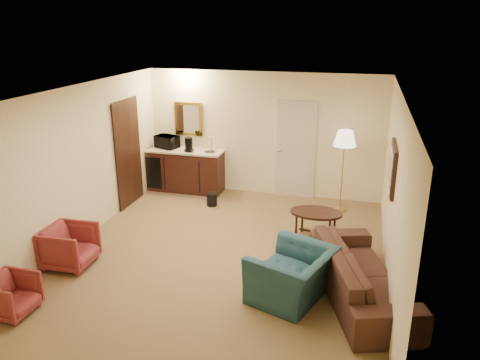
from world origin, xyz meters
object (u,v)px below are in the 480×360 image
object	(u,v)px
waste_bin	(212,199)
microwave	(167,140)
floor_lamp	(343,171)
teal_armchair	(292,267)
rose_chair_near	(69,245)
sofa	(362,266)
wetbar_cabinet	(186,170)
rose_chair_far	(10,294)
coffee_maker	(189,145)
coffee_table	(315,225)

from	to	relation	value
waste_bin	microwave	size ratio (longest dim) A/B	0.55
floor_lamp	microwave	bearing A→B (deg)	174.12
floor_lamp	waste_bin	distance (m)	2.65
floor_lamp	microwave	distance (m)	3.84
teal_armchair	waste_bin	size ratio (longest dim) A/B	3.97
teal_armchair	microwave	xyz separation A→B (m)	(-3.36, 3.69, 0.62)
rose_chair_near	sofa	bearing A→B (deg)	-88.63
wetbar_cabinet	waste_bin	xyz separation A→B (m)	(0.82, -0.72, -0.33)
rose_chair_far	microwave	distance (m)	5.03
coffee_maker	sofa	bearing A→B (deg)	-29.28
sofa	teal_armchair	distance (m)	0.95
rose_chair_far	coffee_table	size ratio (longest dim) A/B	0.65
rose_chair_near	coffee_table	size ratio (longest dim) A/B	0.80
wetbar_cabinet	microwave	size ratio (longest dim) A/B	3.34
floor_lamp	rose_chair_far	bearing A→B (deg)	-130.09
sofa	floor_lamp	xyz separation A→B (m)	(-0.45, 3.02, 0.36)
waste_bin	rose_chair_far	bearing A→B (deg)	-107.53
teal_armchair	microwave	distance (m)	5.03
sofa	floor_lamp	world-z (taller)	floor_lamp
rose_chair_far	rose_chair_near	bearing A→B (deg)	0.86
coffee_table	waste_bin	distance (m)	2.41
wetbar_cabinet	microwave	distance (m)	0.78
floor_lamp	waste_bin	world-z (taller)	floor_lamp
rose_chair_far	coffee_table	world-z (taller)	rose_chair_far
teal_armchair	coffee_maker	world-z (taller)	coffee_maker
wetbar_cabinet	rose_chair_near	world-z (taller)	wetbar_cabinet
wetbar_cabinet	sofa	world-z (taller)	wetbar_cabinet
wetbar_cabinet	coffee_table	distance (m)	3.47
rose_chair_far	floor_lamp	size ratio (longest dim) A/B	0.36
teal_armchair	floor_lamp	distance (m)	3.35
coffee_maker	microwave	bearing A→B (deg)	175.74
waste_bin	coffee_maker	size ratio (longest dim) A/B	0.89
rose_chair_far	waste_bin	xyz separation A→B (m)	(1.32, 4.17, -0.15)
floor_lamp	coffee_maker	xyz separation A→B (m)	(-3.23, 0.22, 0.26)
sofa	rose_chair_near	xyz separation A→B (m)	(-4.30, -0.28, -0.10)
wetbar_cabinet	coffee_maker	size ratio (longest dim) A/B	5.42
sofa	rose_chair_far	world-z (taller)	sofa
sofa	coffee_table	distance (m)	1.81
teal_armchair	wetbar_cabinet	bearing A→B (deg)	-121.92
rose_chair_near	teal_armchair	bearing A→B (deg)	-92.43
wetbar_cabinet	rose_chair_far	world-z (taller)	wetbar_cabinet
rose_chair_near	wetbar_cabinet	bearing A→B (deg)	-10.19
sofa	waste_bin	distance (m)	3.98
sofa	rose_chair_near	bearing A→B (deg)	74.66
rose_chair_far	waste_bin	distance (m)	4.38
floor_lamp	coffee_maker	size ratio (longest dim) A/B	5.38
rose_chair_near	coffee_maker	distance (m)	3.64
coffee_table	microwave	world-z (taller)	microwave
rose_chair_far	sofa	bearing A→B (deg)	-69.23
coffee_table	coffee_maker	bearing A→B (deg)	150.70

